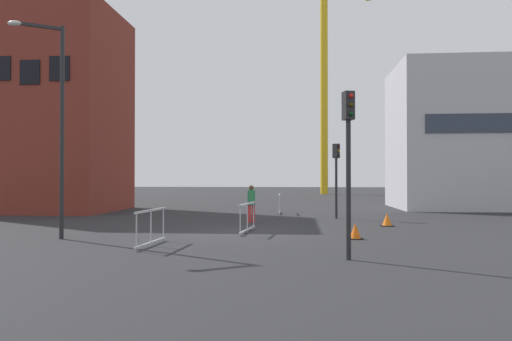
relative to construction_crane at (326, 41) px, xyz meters
The scene contains 13 objects.
ground 44.87m from the construction_crane, 97.82° to the right, with size 160.00×160.00×0.00m, color #28282B.
brick_building 37.74m from the construction_crane, 120.75° to the right, with size 8.10×7.10×11.95m.
office_block 30.89m from the construction_crane, 69.87° to the right, with size 13.07×7.30×9.25m.
construction_crane is the anchor object (origin of this frame).
streetlamp_tall 46.97m from the construction_crane, 104.54° to the right, with size 1.47×0.98×7.01m.
traffic_light_far 38.06m from the construction_crane, 92.45° to the right, with size 0.37×0.37×3.66m.
traffic_light_median 49.06m from the construction_crane, 92.58° to the right, with size 0.31×0.39×4.14m.
pedestrian_walking 41.20m from the construction_crane, 98.34° to the right, with size 0.34×0.34×1.66m.
safety_barrier_rear 36.58m from the construction_crane, 97.86° to the right, with size 0.15×2.16×1.08m.
safety_barrier_front 44.84m from the construction_crane, 97.25° to the right, with size 0.33×2.54×1.08m.
safety_barrier_mid_span 48.59m from the construction_crane, 99.75° to the right, with size 0.24×2.30×1.08m.
traffic_cone_orange 46.11m from the construction_crane, 91.98° to the right, with size 0.51×0.51×0.51m.
traffic_cone_striped 42.12m from the construction_crane, 89.50° to the right, with size 0.54×0.54×0.54m.
Camera 1 is at (2.25, -17.98, 2.04)m, focal length 34.09 mm.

